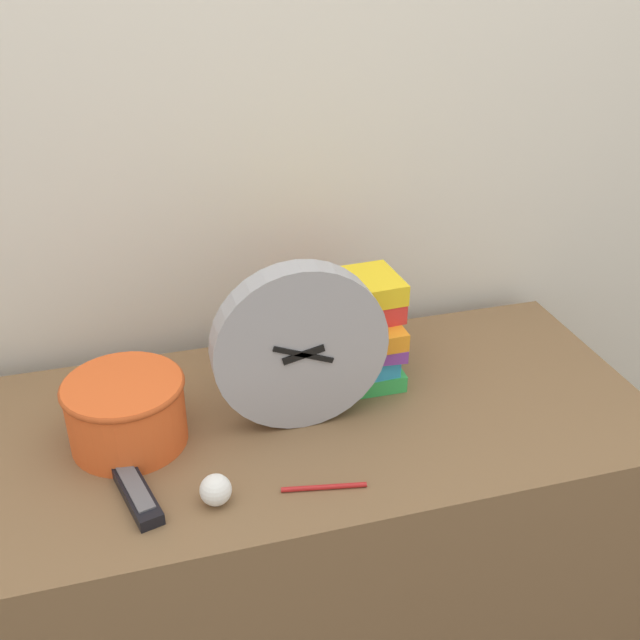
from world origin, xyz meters
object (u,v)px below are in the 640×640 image
at_px(book_stack, 338,332).
at_px(pen, 324,487).
at_px(crumpled_paper_ball, 216,490).
at_px(desk_clock, 300,348).
at_px(tv_remote, 136,493).
at_px(basket, 126,410).

bearing_deg(book_stack, pen, -110.93).
bearing_deg(book_stack, crumpled_paper_ball, -135.19).
relative_size(desk_clock, pen, 2.25).
relative_size(desk_clock, crumpled_paper_ball, 6.11).
bearing_deg(desk_clock, book_stack, 47.27).
height_order(tv_remote, pen, tv_remote).
bearing_deg(basket, pen, -35.95).
bearing_deg(tv_remote, pen, -11.81).
bearing_deg(crumpled_paper_ball, tv_remote, 160.03).
relative_size(book_stack, tv_remote, 1.58).
relative_size(book_stack, crumpled_paper_ball, 5.05).
distance_m(basket, crumpled_paper_ball, 0.22).
height_order(desk_clock, basket, desk_clock).
xyz_separation_m(basket, crumpled_paper_ball, (0.12, -0.19, -0.04)).
distance_m(book_stack, tv_remote, 0.46).
height_order(basket, crumpled_paper_ball, basket).
bearing_deg(pen, crumpled_paper_ball, 174.26).
distance_m(desk_clock, basket, 0.30).
bearing_deg(book_stack, desk_clock, -132.73).
bearing_deg(desk_clock, crumpled_paper_ball, -136.70).
bearing_deg(tv_remote, basket, 90.34).
height_order(desk_clock, pen, desk_clock).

